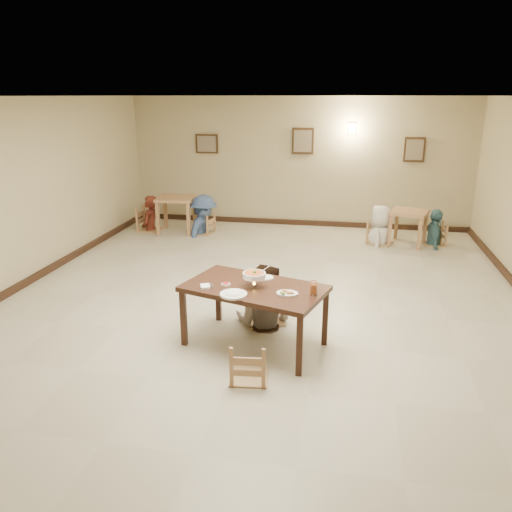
% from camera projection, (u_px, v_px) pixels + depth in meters
% --- Properties ---
extents(floor, '(10.00, 10.00, 0.00)m').
position_uv_depth(floor, '(261.00, 305.00, 7.50)').
color(floor, '#BDB59E').
rests_on(floor, ground).
extents(ceiling, '(10.00, 10.00, 0.00)m').
position_uv_depth(ceiling, '(262.00, 96.00, 6.58)').
color(ceiling, silver).
rests_on(ceiling, wall_back).
extents(wall_back, '(10.00, 0.00, 10.00)m').
position_uv_depth(wall_back, '(298.00, 163.00, 11.72)').
color(wall_back, tan).
rests_on(wall_back, floor).
extents(wall_front, '(10.00, 0.00, 10.00)m').
position_uv_depth(wall_front, '(81.00, 430.00, 2.36)').
color(wall_front, tan).
rests_on(wall_front, floor).
extents(wall_left, '(0.00, 10.00, 10.00)m').
position_uv_depth(wall_left, '(8.00, 197.00, 7.73)').
color(wall_left, tan).
rests_on(wall_left, floor).
extents(baseboard_back, '(8.00, 0.06, 0.12)m').
position_uv_depth(baseboard_back, '(296.00, 222.00, 12.13)').
color(baseboard_back, black).
rests_on(baseboard_back, floor).
extents(baseboard_left, '(0.06, 10.00, 0.12)m').
position_uv_depth(baseboard_left, '(23.00, 284.00, 8.17)').
color(baseboard_left, black).
rests_on(baseboard_left, floor).
extents(picture_a, '(0.55, 0.04, 0.45)m').
position_uv_depth(picture_a, '(207.00, 144.00, 11.93)').
color(picture_a, '#362313').
rests_on(picture_a, wall_back).
extents(picture_b, '(0.50, 0.04, 0.60)m').
position_uv_depth(picture_b, '(303.00, 141.00, 11.51)').
color(picture_b, '#362313').
rests_on(picture_b, wall_back).
extents(picture_c, '(0.45, 0.04, 0.55)m').
position_uv_depth(picture_c, '(414.00, 150.00, 11.12)').
color(picture_c, '#362313').
rests_on(picture_c, wall_back).
extents(wall_sconce, '(0.16, 0.05, 0.22)m').
position_uv_depth(wall_sconce, '(352.00, 128.00, 11.23)').
color(wall_sconce, '#FFD88C').
rests_on(wall_sconce, wall_back).
extents(main_table, '(1.89, 1.40, 0.79)m').
position_uv_depth(main_table, '(254.00, 292.00, 6.11)').
color(main_table, '#361C10').
rests_on(main_table, floor).
extents(chair_far, '(0.50, 0.50, 1.07)m').
position_uv_depth(chair_far, '(264.00, 285.00, 6.82)').
color(chair_far, tan).
rests_on(chair_far, floor).
extents(chair_near, '(0.42, 0.42, 0.89)m').
position_uv_depth(chair_near, '(249.00, 343.00, 5.43)').
color(chair_near, tan).
rests_on(chair_near, floor).
extents(main_diner, '(0.93, 0.77, 1.72)m').
position_uv_depth(main_diner, '(264.00, 265.00, 6.64)').
color(main_diner, gray).
rests_on(main_diner, floor).
extents(curry_warmer, '(0.31, 0.28, 0.25)m').
position_uv_depth(curry_warmer, '(254.00, 275.00, 6.03)').
color(curry_warmer, silver).
rests_on(curry_warmer, main_table).
extents(rice_plate_far, '(0.27, 0.27, 0.06)m').
position_uv_depth(rice_plate_far, '(263.00, 277.00, 6.35)').
color(rice_plate_far, white).
rests_on(rice_plate_far, main_table).
extents(rice_plate_near, '(0.32, 0.32, 0.07)m').
position_uv_depth(rice_plate_near, '(233.00, 294.00, 5.81)').
color(rice_plate_near, white).
rests_on(rice_plate_near, main_table).
extents(fried_plate, '(0.26, 0.26, 0.06)m').
position_uv_depth(fried_plate, '(287.00, 293.00, 5.83)').
color(fried_plate, white).
rests_on(fried_plate, main_table).
extents(chili_dish, '(0.11, 0.11, 0.02)m').
position_uv_depth(chili_dish, '(226.00, 284.00, 6.12)').
color(chili_dish, white).
rests_on(chili_dish, main_table).
extents(napkin_cutlery, '(0.18, 0.23, 0.03)m').
position_uv_depth(napkin_cutlery, '(206.00, 286.00, 6.05)').
color(napkin_cutlery, white).
rests_on(napkin_cutlery, main_table).
extents(drink_glass, '(0.08, 0.08, 0.17)m').
position_uv_depth(drink_glass, '(313.00, 288.00, 5.81)').
color(drink_glass, white).
rests_on(drink_glass, main_table).
extents(bg_table_left, '(0.90, 0.90, 0.81)m').
position_uv_depth(bg_table_left, '(176.00, 203.00, 11.32)').
color(bg_table_left, tan).
rests_on(bg_table_left, floor).
extents(bg_table_right, '(0.90, 0.90, 0.72)m').
position_uv_depth(bg_table_right, '(409.00, 217.00, 10.39)').
color(bg_table_right, tan).
rests_on(bg_table_right, floor).
extents(bg_chair_ll, '(0.51, 0.51, 1.08)m').
position_uv_depth(bg_chair_ll, '(149.00, 208.00, 11.47)').
color(bg_chair_ll, tan).
rests_on(bg_chair_ll, floor).
extents(bg_chair_lr, '(0.41, 0.41, 0.87)m').
position_uv_depth(bg_chair_lr, '(203.00, 215.00, 11.25)').
color(bg_chair_lr, tan).
rests_on(bg_chair_lr, floor).
extents(bg_chair_rl, '(0.47, 0.47, 1.01)m').
position_uv_depth(bg_chair_rl, '(381.00, 221.00, 10.46)').
color(bg_chair_rl, tan).
rests_on(bg_chair_rl, floor).
extents(bg_chair_rr, '(0.42, 0.42, 0.91)m').
position_uv_depth(bg_chair_rr, '(436.00, 224.00, 10.40)').
color(bg_chair_rr, tan).
rests_on(bg_chair_rr, floor).
extents(bg_diner_a, '(0.40, 0.60, 1.64)m').
position_uv_depth(bg_diner_a, '(149.00, 196.00, 11.39)').
color(bg_diner_a, '#572017').
rests_on(bg_diner_a, floor).
extents(bg_diner_b, '(0.82, 1.23, 1.78)m').
position_uv_depth(bg_diner_b, '(203.00, 195.00, 11.11)').
color(bg_diner_b, '#405D92').
rests_on(bg_diner_b, floor).
extents(bg_diner_c, '(0.67, 0.89, 1.65)m').
position_uv_depth(bg_diner_c, '(382.00, 205.00, 10.36)').
color(bg_diner_c, silver).
rests_on(bg_diner_c, floor).
extents(bg_diner_d, '(0.41, 0.91, 1.53)m').
position_uv_depth(bg_diner_d, '(437.00, 209.00, 10.30)').
color(bg_diner_d, teal).
rests_on(bg_diner_d, floor).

